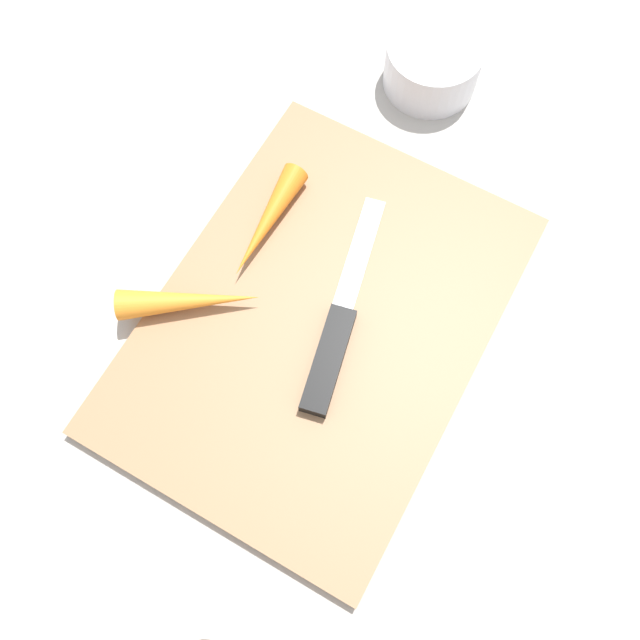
# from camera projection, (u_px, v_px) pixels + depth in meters

# --- Properties ---
(ground_plane) EXTENTS (1.40, 1.40, 0.00)m
(ground_plane) POSITION_uv_depth(u_px,v_px,m) (320.00, 325.00, 0.56)
(ground_plane) COLOR #ADA8A0
(cutting_board) EXTENTS (0.36, 0.26, 0.01)m
(cutting_board) POSITION_uv_depth(u_px,v_px,m) (320.00, 322.00, 0.56)
(cutting_board) COLOR #99704C
(cutting_board) RESTS_ON ground_plane
(knife) EXTENTS (0.20, 0.06, 0.01)m
(knife) POSITION_uv_depth(u_px,v_px,m) (333.00, 345.00, 0.54)
(knife) COLOR #B7B7BC
(knife) RESTS_ON cutting_board
(carrot_long) EXTENTS (0.08, 0.11, 0.03)m
(carrot_long) POSITION_uv_depth(u_px,v_px,m) (189.00, 301.00, 0.55)
(carrot_long) COLOR orange
(carrot_long) RESTS_ON cutting_board
(carrot_short) EXTENTS (0.11, 0.03, 0.02)m
(carrot_short) POSITION_uv_depth(u_px,v_px,m) (267.00, 222.00, 0.57)
(carrot_short) COLOR orange
(carrot_short) RESTS_ON cutting_board
(small_bowl) EXTENTS (0.09, 0.09, 0.05)m
(small_bowl) POSITION_uv_depth(u_px,v_px,m) (432.00, 65.00, 0.63)
(small_bowl) COLOR silver
(small_bowl) RESTS_ON ground_plane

